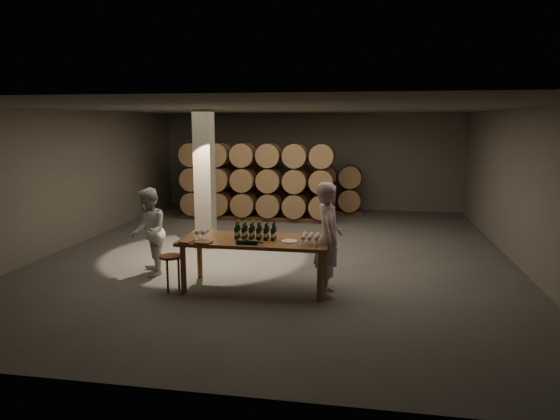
% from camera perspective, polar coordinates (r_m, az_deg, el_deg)
% --- Properties ---
extents(room, '(12.00, 12.00, 12.00)m').
position_cam_1_polar(room, '(11.68, -8.60, 3.42)').
color(room, '#4E4C49').
rests_on(room, ground).
extents(tasting_table, '(2.60, 1.10, 0.90)m').
position_cam_1_polar(tasting_table, '(8.77, -2.83, -4.00)').
color(tasting_table, brown).
rests_on(tasting_table, ground).
extents(barrel_stack_back, '(5.48, 0.95, 1.57)m').
position_cam_1_polar(barrel_stack_back, '(16.39, -0.20, 2.69)').
color(barrel_stack_back, '#57321D').
rests_on(barrel_stack_back, ground).
extents(barrel_stack_front, '(4.70, 0.95, 2.31)m').
position_cam_1_polar(barrel_stack_front, '(15.05, -2.60, 3.45)').
color(barrel_stack_front, '#57321D').
rests_on(barrel_stack_front, ground).
extents(bottle_cluster, '(0.73, 0.23, 0.31)m').
position_cam_1_polar(bottle_cluster, '(8.74, -2.83, -2.61)').
color(bottle_cluster, black).
rests_on(bottle_cluster, tasting_table).
extents(lying_bottles, '(0.46, 0.08, 0.08)m').
position_cam_1_polar(lying_bottles, '(8.37, -3.71, -3.68)').
color(lying_bottles, black).
rests_on(lying_bottles, tasting_table).
extents(glass_cluster_left, '(0.20, 0.31, 0.18)m').
position_cam_1_polar(glass_cluster_left, '(8.83, -8.88, -2.45)').
color(glass_cluster_left, silver).
rests_on(glass_cluster_left, tasting_table).
extents(glass_cluster_right, '(0.30, 0.41, 0.16)m').
position_cam_1_polar(glass_cluster_right, '(8.42, 3.53, -3.04)').
color(glass_cluster_right, silver).
rests_on(glass_cluster_right, tasting_table).
extents(plate, '(0.28, 0.28, 0.02)m').
position_cam_1_polar(plate, '(8.56, 1.08, -3.58)').
color(plate, white).
rests_on(plate, tasting_table).
extents(notebook_near, '(0.30, 0.25, 0.03)m').
position_cam_1_polar(notebook_near, '(8.54, -8.75, -3.67)').
color(notebook_near, brown).
rests_on(notebook_near, tasting_table).
extents(notebook_corner, '(0.23, 0.27, 0.02)m').
position_cam_1_polar(notebook_corner, '(8.68, -10.63, -3.53)').
color(notebook_corner, brown).
rests_on(notebook_corner, tasting_table).
extents(pen, '(0.16, 0.02, 0.01)m').
position_cam_1_polar(pen, '(8.57, -8.32, -3.69)').
color(pen, black).
rests_on(pen, tasting_table).
extents(stool, '(0.38, 0.38, 0.64)m').
position_cam_1_polar(stool, '(8.91, -12.38, -5.82)').
color(stool, '#57321D').
rests_on(stool, ground).
extents(person_man, '(0.60, 0.79, 1.95)m').
position_cam_1_polar(person_man, '(8.45, 5.55, -3.35)').
color(person_man, beige).
rests_on(person_man, ground).
extents(person_woman, '(0.95, 1.03, 1.69)m').
position_cam_1_polar(person_woman, '(9.88, -14.77, -2.43)').
color(person_woman, silver).
rests_on(person_woman, ground).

